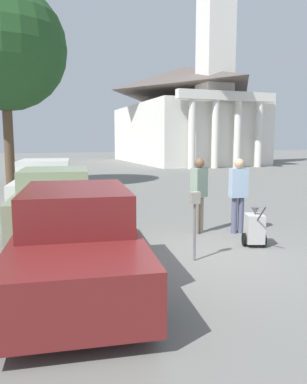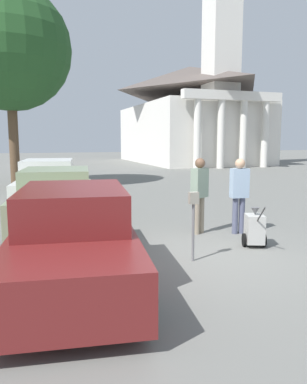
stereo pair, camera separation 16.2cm
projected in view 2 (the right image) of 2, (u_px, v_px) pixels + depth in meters
The scene contains 10 objects.
ground_plane at pixel (203, 257), 7.22m from camera, with size 120.00×120.00×0.00m, color slate.
parked_car_maroon at pixel (75, 236), 6.12m from camera, with size 2.48×5.36×1.51m.
parked_car_sage at pixel (57, 200), 9.57m from camera, with size 2.44×4.90×1.53m.
parked_car_white at pixel (49, 184), 12.94m from camera, with size 2.52×5.49×1.57m.
parking_meter at pixel (193, 213), 6.88m from camera, with size 0.18×0.09×1.30m.
person_worker at pixel (200, 191), 8.90m from camera, with size 0.47×0.38×1.82m.
person_supervisor at pixel (239, 191), 8.91m from camera, with size 0.44×0.27×1.81m.
equipment_cart at pixel (254, 229), 7.89m from camera, with size 0.55×0.99×1.00m.
church at pixel (191, 108), 36.32m from camera, with size 10.22×16.76×24.16m.
shade_tree at pixel (9, 49), 16.92m from camera, with size 5.61×5.61×9.15m.
Camera 2 is at (-3.13, -6.30, 2.25)m, focal length 35.00 mm.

